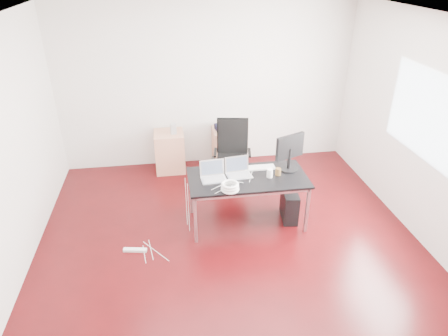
{
  "coord_description": "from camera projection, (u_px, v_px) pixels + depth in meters",
  "views": [
    {
      "loc": [
        -0.71,
        -4.1,
        3.36
      ],
      "look_at": [
        0.0,
        0.55,
        0.85
      ],
      "focal_mm": 32.0,
      "sensor_mm": 36.0,
      "label": 1
    }
  ],
  "objects": [
    {
      "name": "navy_garment",
      "position": [
        224.0,
        127.0,
        6.88
      ],
      "size": [
        0.33,
        0.28,
        0.09
      ],
      "primitive_type": "cube",
      "rotation": [
        0.0,
        0.0,
        0.15
      ],
      "color": "black",
      "rests_on": "filing_cabinet_right"
    },
    {
      "name": "laptop_right",
      "position": [
        238.0,
        171.0,
        5.39
      ],
      "size": [
        0.36,
        0.29,
        0.23
      ],
      "rotation": [
        0.0,
        0.0,
        0.12
      ],
      "color": "silver",
      "rests_on": "desk"
    },
    {
      "name": "filing_cabinet_left",
      "position": [
        170.0,
        151.0,
        6.94
      ],
      "size": [
        0.5,
        0.5,
        0.7
      ],
      "primitive_type": "cube",
      "color": "tan",
      "rests_on": "ground"
    },
    {
      "name": "laptop_left",
      "position": [
        213.0,
        175.0,
        5.3
      ],
      "size": [
        0.35,
        0.27,
        0.23
      ],
      "rotation": [
        0.0,
        0.0,
        0.06
      ],
      "color": "silver",
      "rests_on": "desk"
    },
    {
      "name": "office_chair",
      "position": [
        232.0,
        151.0,
        6.36
      ],
      "size": [
        0.55,
        0.57,
        1.08
      ],
      "rotation": [
        0.0,
        0.0,
        -0.17
      ],
      "color": "black",
      "rests_on": "ground"
    },
    {
      "name": "speaker",
      "position": [
        173.0,
        129.0,
        6.7
      ],
      "size": [
        0.11,
        0.1,
        0.18
      ],
      "primitive_type": "cube",
      "rotation": [
        0.0,
        0.0,
        0.22
      ],
      "color": "#9E9E9E",
      "rests_on": "filing_cabinet_left"
    },
    {
      "name": "desk",
      "position": [
        248.0,
        180.0,
        5.39
      ],
      "size": [
        1.6,
        0.8,
        0.73
      ],
      "color": "black",
      "rests_on": "ground"
    },
    {
      "name": "filing_cabinet_right",
      "position": [
        227.0,
        148.0,
        7.08
      ],
      "size": [
        0.5,
        0.5,
        0.7
      ],
      "primitive_type": "cube",
      "color": "tan",
      "rests_on": "ground"
    },
    {
      "name": "power_adapter",
      "position": [
        234.0,
        186.0,
        5.12
      ],
      "size": [
        0.07,
        0.07,
        0.03
      ],
      "primitive_type": "cube",
      "rotation": [
        0.0,
        0.0,
        -0.0
      ],
      "color": "white",
      "rests_on": "desk"
    },
    {
      "name": "cup_brown",
      "position": [
        278.0,
        172.0,
        5.39
      ],
      "size": [
        0.09,
        0.09,
        0.1
      ],
      "primitive_type": "cylinder",
      "rotation": [
        0.0,
        0.0,
        0.27
      ],
      "color": "brown",
      "rests_on": "desk"
    },
    {
      "name": "power_strip",
      "position": [
        135.0,
        250.0,
        5.13
      ],
      "size": [
        0.31,
        0.11,
        0.04
      ],
      "primitive_type": "cube",
      "rotation": [
        0.0,
        0.0,
        -0.18
      ],
      "color": "white",
      "rests_on": "ground"
    },
    {
      "name": "room_shell",
      "position": [
        234.0,
        148.0,
        4.6
      ],
      "size": [
        5.0,
        5.0,
        5.0
      ],
      "color": "#340508",
      "rests_on": "ground"
    },
    {
      "name": "pc_tower",
      "position": [
        289.0,
        205.0,
        5.69
      ],
      "size": [
        0.26,
        0.47,
        0.44
      ],
      "primitive_type": "cube",
      "rotation": [
        0.0,
        0.0,
        -0.13
      ],
      "color": "black",
      "rests_on": "ground"
    },
    {
      "name": "cup_white",
      "position": [
        270.0,
        173.0,
        5.33
      ],
      "size": [
        0.09,
        0.09,
        0.12
      ],
      "primitive_type": "cylinder",
      "rotation": [
        0.0,
        0.0,
        0.11
      ],
      "color": "white",
      "rests_on": "desk"
    },
    {
      "name": "keyboard",
      "position": [
        259.0,
        168.0,
        5.58
      ],
      "size": [
        0.44,
        0.14,
        0.02
      ],
      "primitive_type": "cube",
      "rotation": [
        0.0,
        0.0,
        -0.0
      ],
      "color": "white",
      "rests_on": "desk"
    },
    {
      "name": "monitor",
      "position": [
        290.0,
        150.0,
        5.44
      ],
      "size": [
        0.43,
        0.26,
        0.51
      ],
      "rotation": [
        0.0,
        0.0,
        0.41
      ],
      "color": "black",
      "rests_on": "desk"
    },
    {
      "name": "wastebasket",
      "position": [
        218.0,
        165.0,
        6.95
      ],
      "size": [
        0.28,
        0.28,
        0.28
      ],
      "primitive_type": "cylinder",
      "rotation": [
        0.0,
        0.0,
        0.18
      ],
      "color": "black",
      "rests_on": "ground"
    },
    {
      "name": "cable_coil",
      "position": [
        230.0,
        187.0,
        5.03
      ],
      "size": [
        0.24,
        0.24,
        0.11
      ],
      "rotation": [
        0.0,
        0.0,
        0.36
      ],
      "color": "white",
      "rests_on": "desk"
    }
  ]
}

